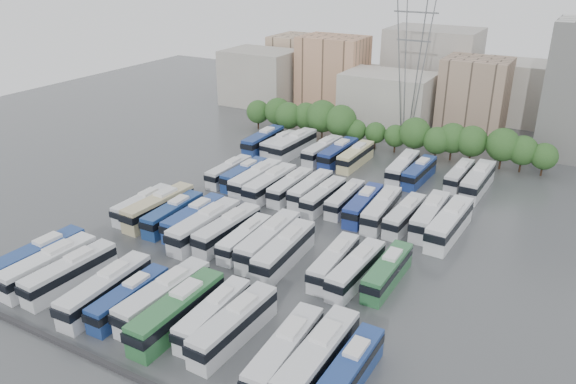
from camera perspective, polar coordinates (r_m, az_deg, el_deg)
The scene contains 52 objects.
ground at distance 81.62m, azimuth -0.86°, elevation -4.16°, with size 220.00×220.00×0.00m, color #424447.
parapet at distance 60.12m, azimuth -17.65°, elevation -16.50°, with size 56.00×0.50×0.50m, color #2D2D30.
tree_line at distance 115.96m, azimuth 9.31°, elevation 6.42°, with size 65.29×7.72×8.72m.
city_buildings at distance 144.44m, azimuth 11.26°, elevation 11.01°, with size 102.00×35.00×20.00m.
electricity_pylon at distance 119.15m, azimuth 12.54°, elevation 13.63°, with size 9.00×6.91×33.83m.
bus_r0_s0 at distance 78.32m, azimuth -23.97°, elevation -6.00°, with size 3.28×12.85×4.00m.
bus_r0_s1 at distance 75.64m, azimuth -23.11°, elevation -6.89°, with size 3.32×13.03×4.06m.
bus_r0_s2 at distance 73.29m, azimuth -21.25°, elevation -7.63°, with size 3.33×12.65×3.93m.
bus_r0_s4 at distance 68.45m, azimuth -18.03°, elevation -9.38°, with size 3.42×13.10×4.08m.
bus_r0_s5 at distance 66.68m, azimuth -15.83°, elevation -10.30°, with size 2.61×11.27×3.53m.
bus_r0_s6 at distance 65.40m, azimuth -12.50°, elevation -10.34°, with size 3.34×13.27×4.13m.
bus_r0_s7 at distance 62.72m, azimuth -11.15°, elevation -11.77°, with size 2.94×13.46×4.22m.
bus_r0_s8 at distance 62.14m, azimuth -7.59°, elevation -12.20°, with size 2.90×11.67×3.64m.
bus_r0_s9 at distance 60.12m, azimuth -5.50°, elevation -13.26°, with size 3.23×12.74×3.97m.
bus_r0_s11 at distance 56.41m, azimuth -0.33°, elevation -15.96°, with size 3.44×12.88×4.00m.
bus_r0_s12 at distance 55.62m, azimuth 3.01°, elevation -16.51°, with size 3.01×13.52×4.24m.
bus_r0_s13 at distance 55.01m, azimuth 6.26°, elevation -17.60°, with size 2.64×11.57×3.62m.
bus_r1_s0 at distance 89.08m, azimuth -14.53°, elevation -1.25°, with size 2.50×11.32×3.55m.
bus_r1_s1 at distance 87.05m, azimuth -12.99°, elevation -1.47°, with size 3.44×13.29×4.14m.
bus_r1_s2 at distance 84.79m, azimuth -11.58°, elevation -2.18°, with size 2.94×11.97×3.73m.
bus_r1_s3 at distance 82.94m, azimuth -9.50°, elevation -2.57°, with size 2.83×12.24×3.83m.
bus_r1_s4 at distance 79.94m, azimuth -8.46°, elevation -3.38°, with size 3.28×13.55×4.23m.
bus_r1_s5 at distance 78.81m, azimuth -6.17°, elevation -3.79°, with size 3.29×12.61×3.92m.
bus_r1_s6 at distance 76.72m, azimuth -4.40°, elevation -4.70°, with size 2.80×11.12×3.46m.
bus_r1_s7 at distance 75.29m, azimuth -1.96°, elevation -4.90°, with size 3.45×13.54×4.22m.
bus_r1_s8 at distance 72.89m, azimuth -0.38°, elevation -5.96°, with size 3.41×13.19×4.11m.
bus_r1_s10 at distance 71.14m, azimuth 4.68°, elevation -7.07°, with size 2.92×11.59×3.61m.
bus_r1_s11 at distance 69.72m, azimuth 6.92°, elevation -7.79°, with size 3.16×12.08×3.76m.
bus_r1_s12 at distance 69.98m, azimuth 10.08°, elevation -7.93°, with size 2.61×11.61×3.64m.
bus_r2_s1 at distance 99.89m, azimuth -6.00°, elevation 2.12°, with size 2.53×11.21×3.51m.
bus_r2_s2 at distance 98.29m, azimuth -4.45°, elevation 1.84°, with size 2.63×11.49×3.60m.
bus_r2_s3 at distance 95.41m, azimuth -3.29°, elevation 1.33°, with size 2.95×12.87×4.03m.
bus_r2_s4 at distance 93.21m, azimuth -1.81°, elevation 0.82°, with size 2.98×13.00×4.07m.
bus_r2_s5 at distance 92.60m, azimuth 0.24°, elevation 0.55°, with size 2.68×11.74×3.68m.
bus_r2_s6 at distance 91.86m, azimuth 2.31°, elevation 0.34°, with size 2.56×11.75×3.68m.
bus_r2_s7 at distance 89.28m, azimuth 3.63°, elevation -0.42°, with size 2.82×11.58×3.61m.
bus_r2_s8 at distance 88.82m, azimuth 5.83°, elevation -0.68°, with size 2.54×11.10×3.47m.
bus_r2_s9 at distance 86.80m, azimuth 7.65°, elevation -1.27°, with size 3.13×12.01×3.73m.
bus_r2_s10 at distance 85.52m, azimuth 9.49°, elevation -1.73°, with size 3.33×12.49×3.88m.
bus_r2_s11 at distance 84.50m, azimuth 11.77°, elevation -2.32°, with size 3.03×11.73×3.65m.
bus_r2_s12 at distance 84.89m, azimuth 14.23°, elevation -2.31°, with size 3.00×12.78×3.99m.
bus_r2_s13 at distance 82.82m, azimuth 16.09°, elevation -3.08°, with size 3.59×13.81×4.30m.
bus_r3_s0 at distance 115.02m, azimuth -2.54°, elevation 5.25°, with size 3.20×13.02×4.06m.
bus_r3_s1 at distance 114.09m, azimuth -0.88°, elevation 4.97°, with size 2.89×11.14×3.47m.
bus_r3_s2 at distance 112.01m, azimuth 0.59°, elevation 4.83°, with size 3.54×13.78×4.29m.
bus_r3_s4 at distance 109.59m, azimuth 3.52°, elevation 4.24°, with size 3.17×12.32×3.83m.
bus_r3_s5 at distance 108.16m, azimuth 5.13°, elevation 3.96°, with size 3.10×12.64×3.94m.
bus_r3_s6 at distance 107.14m, azimuth 6.89°, elevation 3.64°, with size 2.78×12.09×3.78m.
bus_r3_s9 at distance 102.52m, azimuth 11.57°, elevation 2.44°, with size 3.17×12.60×3.92m.
bus_r3_s10 at distance 101.47m, azimuth 13.19°, elevation 1.99°, with size 3.01×11.69×3.64m.
bus_r3_s12 at distance 102.07m, azimuth 17.01°, elevation 1.65°, with size 2.81×11.20×3.49m.
bus_r3_s13 at distance 99.66m, azimuth 18.72°, elevation 1.11°, with size 3.26×13.39×4.18m.
Camera 1 is at (36.71, -62.38, 37.72)m, focal length 35.00 mm.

